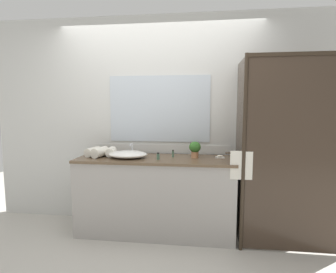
% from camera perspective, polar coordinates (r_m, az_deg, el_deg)
% --- Properties ---
extents(ground_plane, '(8.00, 8.00, 0.00)m').
position_cam_1_polar(ground_plane, '(3.33, -2.72, -20.01)').
color(ground_plane, '#B7B2A8').
extents(wall_back_with_mirror, '(4.40, 0.06, 2.60)m').
position_cam_1_polar(wall_back_with_mirror, '(3.33, -1.83, 3.30)').
color(wall_back_with_mirror, silver).
rests_on(wall_back_with_mirror, ground_plane).
extents(vanity_cabinet, '(1.80, 0.58, 0.90)m').
position_cam_1_polar(vanity_cabinet, '(3.17, -2.74, -12.62)').
color(vanity_cabinet, '#9E9993').
rests_on(vanity_cabinet, ground_plane).
extents(shower_enclosure, '(1.20, 0.59, 2.00)m').
position_cam_1_polar(shower_enclosure, '(2.89, 22.29, -3.23)').
color(shower_enclosure, '#2D2319').
rests_on(shower_enclosure, ground_plane).
extents(sink_basin, '(0.45, 0.34, 0.08)m').
position_cam_1_polar(sink_basin, '(3.08, -8.72, -3.84)').
color(sink_basin, white).
rests_on(sink_basin, vanity_cabinet).
extents(faucet, '(0.17, 0.12, 0.14)m').
position_cam_1_polar(faucet, '(3.26, -7.80, -3.16)').
color(faucet, silver).
rests_on(faucet, vanity_cabinet).
extents(potted_plant, '(0.13, 0.13, 0.19)m').
position_cam_1_polar(potted_plant, '(3.05, 5.87, -2.57)').
color(potted_plant, '#B77A51').
rests_on(potted_plant, vanity_cabinet).
extents(soap_dish, '(0.10, 0.07, 0.04)m').
position_cam_1_polar(soap_dish, '(3.09, 11.23, -4.32)').
color(soap_dish, silver).
rests_on(soap_dish, vanity_cabinet).
extents(amenity_bottle_body_wash, '(0.02, 0.02, 0.08)m').
position_cam_1_polar(amenity_bottle_body_wash, '(3.08, 1.09, -3.76)').
color(amenity_bottle_body_wash, '#4C7056').
rests_on(amenity_bottle_body_wash, vanity_cabinet).
extents(amenity_bottle_shampoo, '(0.03, 0.03, 0.08)m').
position_cam_1_polar(amenity_bottle_shampoo, '(2.94, -2.16, -4.32)').
color(amenity_bottle_shampoo, '#4C7056').
rests_on(amenity_bottle_shampoo, vanity_cabinet).
extents(rolled_towel_near_edge, '(0.15, 0.24, 0.10)m').
position_cam_1_polar(rolled_towel_near_edge, '(3.27, -15.97, -3.18)').
color(rolled_towel_near_edge, silver).
rests_on(rolled_towel_near_edge, vanity_cabinet).
extents(rolled_towel_middle, '(0.17, 0.25, 0.11)m').
position_cam_1_polar(rolled_towel_middle, '(3.18, -14.54, -3.31)').
color(rolled_towel_middle, silver).
rests_on(rolled_towel_middle, vanity_cabinet).
extents(rolled_towel_far_edge, '(0.14, 0.23, 0.10)m').
position_cam_1_polar(rolled_towel_far_edge, '(3.21, -12.23, -3.26)').
color(rolled_towel_far_edge, silver).
rests_on(rolled_towel_far_edge, vanity_cabinet).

